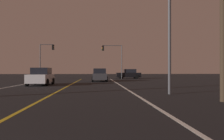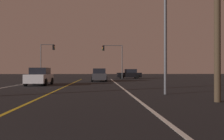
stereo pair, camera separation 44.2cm
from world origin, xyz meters
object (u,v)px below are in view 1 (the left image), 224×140
car_oncoming (41,77)px  traffic_light_near_left (47,54)px  car_ahead_far (100,75)px  car_crossing_side (129,74)px  street_lamp_right_near (160,5)px  traffic_light_near_right (112,54)px

car_oncoming → traffic_light_near_left: size_ratio=0.73×
car_ahead_far → car_oncoming: size_ratio=1.00×
car_crossing_side → traffic_light_near_left: bearing=4.4°
car_crossing_side → car_ahead_far: bearing=61.8°
car_oncoming → street_lamp_right_near: 13.81m
car_crossing_side → traffic_light_near_right: bearing=20.1°
car_oncoming → street_lamp_right_near: street_lamp_right_near is taller
car_oncoming → street_lamp_right_near: bearing=44.8°
car_oncoming → traffic_light_near_left: 17.10m
car_oncoming → street_lamp_right_near: size_ratio=0.51×
car_ahead_far → car_oncoming: bearing=143.0°
car_ahead_far → traffic_light_near_left: 12.92m
car_ahead_far → traffic_light_near_left: size_ratio=0.73×
traffic_light_near_right → street_lamp_right_near: bearing=92.4°
car_crossing_side → street_lamp_right_near: bearing=85.9°
car_ahead_far → car_crossing_side: bearing=-28.2°
street_lamp_right_near → traffic_light_near_left: bearing=-64.6°
traffic_light_near_right → street_lamp_right_near: 25.77m
car_oncoming → traffic_light_near_left: bearing=-169.5°
car_ahead_far → traffic_light_near_right: (2.30, 8.77, 3.49)m
traffic_light_near_right → traffic_light_near_left: bearing=0.0°
car_ahead_far → car_oncoming: 9.63m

